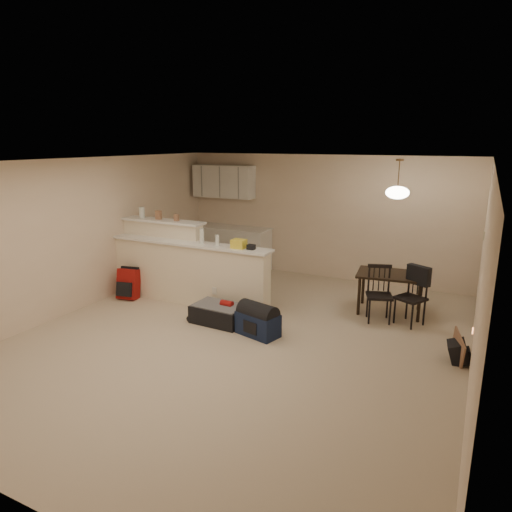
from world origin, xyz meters
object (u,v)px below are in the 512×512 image
Objects in this scene: navy_duffel at (258,324)px; pendant_lamp at (397,192)px; dining_chair_near at (379,294)px; dining_chair_far at (411,297)px; red_backpack at (129,284)px; dining_table at (391,278)px; suitcase at (219,314)px; black_daypack at (458,352)px.

pendant_lamp is at bearing 64.30° from navy_duffel.
dining_chair_near is 0.46m from dining_chair_far.
dining_chair_near reaches higher than red_backpack.
pendant_lamp is 2.98m from navy_duffel.
red_backpack is at bearing -169.22° from dining_table.
red_backpack is at bearing -140.08° from dining_chair_far.
red_backpack is (-4.33, -1.39, -0.32)m from dining_table.
dining_table is 2.40m from navy_duffel.
suitcase is 1.51× the size of red_backpack.
dining_chair_near is (-0.08, -0.47, -1.55)m from pendant_lamp.
dining_chair_far reaches higher than red_backpack.
black_daypack is at bearing 23.46° from navy_duffel.
dining_table is at bearing 32.49° from black_daypack.
dining_chair_near is 1.42× the size of navy_duffel.
suitcase is (-2.21, -1.17, -0.30)m from dining_chair_near.
navy_duffel is at bearing -156.60° from dining_chair_near.
dining_chair_far reaches higher than suitcase.
pendant_lamp is 0.76× the size of suitcase.
dining_table is 0.49m from dining_chair_near.
red_backpack is (-2.04, 0.24, 0.13)m from suitcase.
pendant_lamp reaches higher than suitcase.
dining_chair_near is 1.56m from black_daypack.
suitcase is at bearing -171.22° from dining_chair_near.
navy_duffel is at bearing -115.66° from dining_chair_far.
pendant_lamp is at bearing 61.48° from dining_chair_near.
dining_chair_far is 1.10× the size of suitcase.
pendant_lamp is (0.00, 0.00, 1.40)m from dining_table.
dining_chair_far is 1.66× the size of red_backpack.
black_daypack is (1.14, -1.39, -1.86)m from pendant_lamp.
dining_table is 1.40m from pendant_lamp.
pendant_lamp reaches higher than dining_table.
dining_chair_near is 2.52m from suitcase.
dining_table is 4.56m from red_backpack.
dining_chair_far reaches higher than dining_chair_near.
dining_chair_near is 1.64× the size of red_backpack.
red_backpack reaches higher than suitcase.
suitcase is at bearing -151.51° from dining_table.
black_daypack is (1.14, -1.39, -0.45)m from dining_table.
black_daypack is (0.76, -1.00, -0.31)m from dining_chair_far.
navy_duffel is 2.05× the size of black_daypack.
dining_chair_near reaches higher than dining_table.
dining_table is at bearing -90.00° from pendant_lamp.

